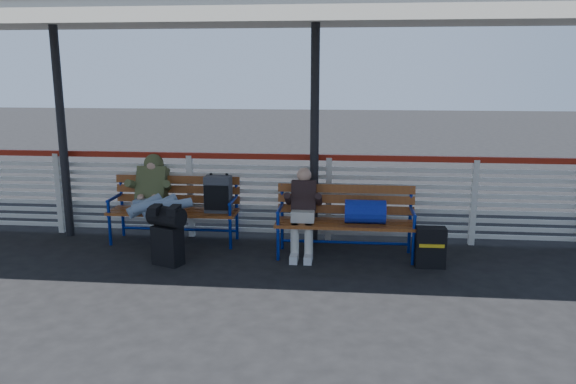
# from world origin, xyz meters

# --- Properties ---
(ground) EXTENTS (60.00, 60.00, 0.00)m
(ground) POSITION_xyz_m (0.00, 0.00, 0.00)
(ground) COLOR black
(ground) RESTS_ON ground
(fence) EXTENTS (12.08, 0.08, 1.24)m
(fence) POSITION_xyz_m (0.00, 1.90, 0.66)
(fence) COLOR silver
(fence) RESTS_ON ground
(canopy) EXTENTS (12.60, 3.60, 3.16)m
(canopy) POSITION_xyz_m (-0.00, 0.87, 3.04)
(canopy) COLOR silver
(canopy) RESTS_ON ground
(luggage_stack) EXTENTS (0.51, 0.40, 0.75)m
(luggage_stack) POSITION_xyz_m (0.04, 0.66, 0.41)
(luggage_stack) COLOR black
(luggage_stack) RESTS_ON ground
(bench_left) EXTENTS (1.80, 0.56, 0.97)m
(bench_left) POSITION_xyz_m (0.08, 1.62, 0.61)
(bench_left) COLOR #A2561F
(bench_left) RESTS_ON ground
(bench_right) EXTENTS (1.80, 0.56, 0.92)m
(bench_right) POSITION_xyz_m (2.34, 1.22, 0.58)
(bench_right) COLOR #A2561F
(bench_right) RESTS_ON ground
(traveler_man) EXTENTS (0.94, 1.53, 0.77)m
(traveler_man) POSITION_xyz_m (-0.31, 1.29, 0.68)
(traveler_man) COLOR #8A99BA
(traveler_man) RESTS_ON ground
(companion_person) EXTENTS (0.32, 0.66, 1.15)m
(companion_person) POSITION_xyz_m (1.69, 1.20, 0.60)
(companion_person) COLOR beige
(companion_person) RESTS_ON ground
(suitcase_side) EXTENTS (0.37, 0.23, 0.50)m
(suitcase_side) POSITION_xyz_m (3.29, 0.91, 0.25)
(suitcase_side) COLOR black
(suitcase_side) RESTS_ON ground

